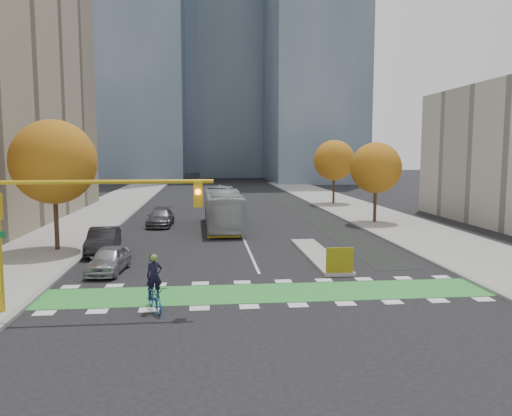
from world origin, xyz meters
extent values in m
plane|color=black|center=(0.00, 0.00, 0.00)|extent=(300.00, 300.00, 0.00)
cube|color=gray|center=(-13.50, 20.00, 0.07)|extent=(7.00, 120.00, 0.15)
cube|color=gray|center=(13.50, 20.00, 0.07)|extent=(7.00, 120.00, 0.15)
cube|color=gray|center=(-10.00, 20.00, 0.07)|extent=(0.30, 120.00, 0.16)
cube|color=gray|center=(10.00, 20.00, 0.07)|extent=(0.30, 120.00, 0.16)
cube|color=green|center=(0.00, 1.50, 0.01)|extent=(20.00, 3.00, 0.01)
cube|color=silver|center=(0.00, 40.00, 0.01)|extent=(0.15, 70.00, 0.01)
cube|color=black|center=(7.50, 30.00, 0.01)|extent=(2.50, 50.00, 0.01)
cube|color=gray|center=(4.00, 9.00, 0.08)|extent=(1.60, 10.00, 0.16)
cube|color=yellow|center=(4.00, 4.20, 0.80)|extent=(1.40, 0.12, 1.30)
cube|color=#47566B|center=(-18.00, 90.00, 35.00)|extent=(22.00, 22.00, 70.00)
cube|color=#47566B|center=(20.00, 85.00, 30.00)|extent=(18.00, 24.00, 60.00)
cube|color=#47566B|center=(-4.00, 140.00, 40.00)|extent=(26.00, 26.00, 80.00)
cylinder|color=#332114|center=(-12.00, 12.00, 2.62)|extent=(0.28, 0.28, 5.25)
sphere|color=#985512|center=(-12.00, 12.00, 5.62)|extent=(5.20, 5.20, 5.20)
cylinder|color=#332114|center=(12.00, 22.00, 2.27)|extent=(0.28, 0.28, 4.55)
sphere|color=#985512|center=(12.00, 22.00, 4.88)|extent=(4.40, 4.40, 4.40)
cylinder|color=#332114|center=(12.50, 38.00, 2.45)|extent=(0.28, 0.28, 4.90)
sphere|color=#985512|center=(12.50, 38.00, 5.25)|extent=(4.80, 4.80, 4.80)
cylinder|color=#BF9914|center=(-6.50, -0.50, 5.10)|extent=(8.20, 0.16, 0.16)
cube|color=#BF9914|center=(-3.00, -0.50, 4.60)|extent=(0.35, 0.28, 1.00)
sphere|color=orange|center=(-3.00, -0.68, 4.70)|extent=(0.22, 0.22, 0.22)
imported|color=navy|center=(-4.75, -0.51, 0.52)|extent=(1.30, 2.08, 1.03)
imported|color=black|center=(-4.75, -0.51, 1.39)|extent=(0.74, 0.61, 1.75)
sphere|color=#597F2D|center=(-4.75, -0.51, 2.12)|extent=(0.30, 0.30, 0.30)
imported|color=#A4A9AC|center=(-1.29, 20.75, 1.61)|extent=(2.97, 11.63, 3.22)
imported|color=#9B9BA0|center=(-7.74, 6.09, 0.68)|extent=(2.02, 4.16, 1.37)
imported|color=black|center=(-9.00, 11.09, 0.79)|extent=(1.95, 4.89, 1.58)
imported|color=#4F4F54|center=(-6.50, 22.38, 0.72)|extent=(2.20, 5.04, 1.44)
camera|label=1|loc=(-2.72, -19.93, 6.23)|focal=35.00mm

